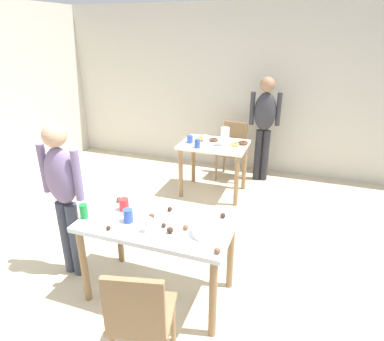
% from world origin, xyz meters
% --- Properties ---
extents(ground_plane, '(6.40, 6.40, 0.00)m').
position_xyz_m(ground_plane, '(0.00, 0.00, 0.00)').
color(ground_plane, beige).
extents(wall_back, '(6.40, 0.10, 2.60)m').
position_xyz_m(wall_back, '(0.00, 3.20, 1.30)').
color(wall_back, beige).
rests_on(wall_back, ground_plane).
extents(dining_table_near, '(1.25, 0.69, 0.75)m').
position_xyz_m(dining_table_near, '(-0.12, -0.08, 0.64)').
color(dining_table_near, silver).
rests_on(dining_table_near, ground_plane).
extents(dining_table_far, '(0.91, 0.66, 0.75)m').
position_xyz_m(dining_table_far, '(-0.24, 2.03, 0.62)').
color(dining_table_far, white).
rests_on(dining_table_far, ground_plane).
extents(chair_near_table, '(0.48, 0.48, 0.87)m').
position_xyz_m(chair_near_table, '(0.08, -0.80, 0.50)').
color(chair_near_table, olive).
rests_on(chair_near_table, ground_plane).
extents(chair_far_table, '(0.44, 0.44, 0.87)m').
position_xyz_m(chair_far_table, '(-0.12, 2.71, 0.50)').
color(chair_far_table, olive).
rests_on(chair_far_table, ground_plane).
extents(person_girl_near, '(0.45, 0.23, 1.49)m').
position_xyz_m(person_girl_near, '(-1.02, -0.09, 0.89)').
color(person_girl_near, '#383D4C').
rests_on(person_girl_near, ground_plane).
extents(person_adult_far, '(0.46, 0.25, 1.58)m').
position_xyz_m(person_adult_far, '(0.33, 2.73, 0.96)').
color(person_adult_far, '#28282D').
rests_on(person_adult_far, ground_plane).
extents(mixing_bowl, '(0.20, 0.20, 0.09)m').
position_xyz_m(mixing_bowl, '(0.31, -0.16, 0.79)').
color(mixing_bowl, white).
rests_on(mixing_bowl, dining_table_near).
extents(soda_can, '(0.07, 0.07, 0.12)m').
position_xyz_m(soda_can, '(-0.71, -0.24, 0.81)').
color(soda_can, '#198438').
rests_on(soda_can, dining_table_near).
extents(fork_near, '(0.17, 0.02, 0.01)m').
position_xyz_m(fork_near, '(0.18, 0.11, 0.75)').
color(fork_near, silver).
rests_on(fork_near, dining_table_near).
extents(cup_near_0, '(0.07, 0.07, 0.11)m').
position_xyz_m(cup_near_0, '(-0.11, -0.26, 0.81)').
color(cup_near_0, white).
rests_on(cup_near_0, dining_table_near).
extents(cup_near_1, '(0.08, 0.08, 0.11)m').
position_xyz_m(cup_near_1, '(-0.33, -0.18, 0.81)').
color(cup_near_1, '#3351B2').
rests_on(cup_near_1, dining_table_near).
extents(cup_near_2, '(0.08, 0.08, 0.11)m').
position_xyz_m(cup_near_2, '(-0.46, -0.02, 0.80)').
color(cup_near_2, red).
rests_on(cup_near_2, dining_table_near).
extents(cake_ball_0, '(0.04, 0.04, 0.04)m').
position_xyz_m(cake_ball_0, '(-0.08, 0.09, 0.77)').
color(cake_ball_0, '#3D2319').
rests_on(cake_ball_0, dining_table_near).
extents(cake_ball_1, '(0.05, 0.05, 0.05)m').
position_xyz_m(cake_ball_1, '(-0.17, -0.07, 0.77)').
color(cake_ball_1, brown).
rests_on(cake_ball_1, dining_table_near).
extents(cake_ball_2, '(0.04, 0.04, 0.04)m').
position_xyz_m(cake_ball_2, '(0.15, -0.13, 0.77)').
color(cake_ball_2, brown).
rests_on(cake_ball_2, dining_table_near).
extents(cake_ball_3, '(0.05, 0.05, 0.05)m').
position_xyz_m(cake_ball_3, '(0.05, -0.22, 0.78)').
color(cake_ball_3, '#3D2319').
rests_on(cake_ball_3, dining_table_near).
extents(cake_ball_4, '(0.04, 0.04, 0.04)m').
position_xyz_m(cake_ball_4, '(-0.03, -0.16, 0.77)').
color(cake_ball_4, '#3D2319').
rests_on(cake_ball_4, dining_table_near).
extents(cake_ball_5, '(0.05, 0.05, 0.05)m').
position_xyz_m(cake_ball_5, '(-0.58, 0.09, 0.77)').
color(cake_ball_5, brown).
rests_on(cake_ball_5, dining_table_near).
extents(cake_ball_6, '(0.04, 0.04, 0.04)m').
position_xyz_m(cake_ball_6, '(-0.38, -0.10, 0.77)').
color(cake_ball_6, brown).
rests_on(cake_ball_6, dining_table_near).
extents(cake_ball_7, '(0.04, 0.04, 0.04)m').
position_xyz_m(cake_ball_7, '(-0.42, -0.34, 0.77)').
color(cake_ball_7, '#3D2319').
rests_on(cake_ball_7, dining_table_near).
extents(cake_ball_8, '(0.04, 0.04, 0.04)m').
position_xyz_m(cake_ball_8, '(0.38, 0.14, 0.77)').
color(cake_ball_8, '#3D2319').
rests_on(cake_ball_8, dining_table_near).
extents(cake_ball_9, '(0.05, 0.05, 0.05)m').
position_xyz_m(cake_ball_9, '(0.46, -0.34, 0.77)').
color(cake_ball_9, brown).
rests_on(cake_ball_9, dining_table_near).
extents(pitcher_far, '(0.12, 0.12, 0.25)m').
position_xyz_m(pitcher_far, '(-0.08, 1.98, 0.88)').
color(pitcher_far, white).
rests_on(pitcher_far, dining_table_far).
extents(cup_far_0, '(0.08, 0.08, 0.09)m').
position_xyz_m(cup_far_0, '(-0.37, 2.06, 0.80)').
color(cup_far_0, white).
rests_on(cup_far_0, dining_table_far).
extents(cup_far_1, '(0.08, 0.08, 0.12)m').
position_xyz_m(cup_far_1, '(-0.40, 1.77, 0.81)').
color(cup_far_1, '#3351B2').
rests_on(cup_far_1, dining_table_far).
extents(cup_far_2, '(0.08, 0.08, 0.11)m').
position_xyz_m(cup_far_2, '(-0.56, 1.94, 0.80)').
color(cup_far_2, '#3351B2').
rests_on(cup_far_2, dining_table_far).
extents(donut_far_0, '(0.14, 0.14, 0.04)m').
position_xyz_m(donut_far_0, '(0.15, 2.12, 0.77)').
color(donut_far_0, brown).
rests_on(donut_far_0, dining_table_far).
extents(donut_far_1, '(0.13, 0.13, 0.04)m').
position_xyz_m(donut_far_1, '(-0.48, 2.13, 0.77)').
color(donut_far_1, gold).
rests_on(donut_far_1, dining_table_far).
extents(donut_far_2, '(0.13, 0.13, 0.04)m').
position_xyz_m(donut_far_2, '(0.05, 2.02, 0.77)').
color(donut_far_2, gold).
rests_on(donut_far_2, dining_table_far).
extents(donut_far_3, '(0.13, 0.13, 0.04)m').
position_xyz_m(donut_far_3, '(-0.27, 2.12, 0.77)').
color(donut_far_3, brown).
rests_on(donut_far_3, dining_table_far).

